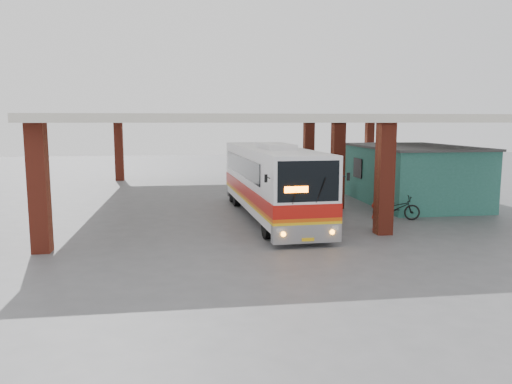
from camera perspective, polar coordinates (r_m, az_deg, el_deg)
The scene contains 8 objects.
ground at distance 22.25m, azimuth 4.12°, elevation -3.33°, with size 90.00×90.00×0.00m, color #515154.
brick_columns at distance 27.10m, azimuth 4.87°, elevation 3.35°, with size 20.10×21.60×4.35m.
canopy_roof at distance 28.29m, azimuth 2.38°, elevation 8.28°, with size 21.00×23.00×0.30m, color silver.
shop_building at distance 28.23m, azimuth 17.41°, elevation 1.95°, with size 5.20×8.20×3.11m.
coach_bus at distance 22.76m, azimuth 1.70°, elevation 1.30°, with size 3.07×11.93×3.44m.
motorcycle at distance 23.22m, azimuth 15.75°, elevation -1.76°, with size 0.73×2.09×1.10m, color black.
pedestrian at distance 20.92m, azimuth 13.67°, elevation -2.08°, with size 0.58×0.38×1.58m, color red.
red_chair at distance 29.33m, azimuth 9.68°, elevation 0.14°, with size 0.48×0.48×0.88m.
Camera 1 is at (-4.68, -21.31, 4.39)m, focal length 35.00 mm.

